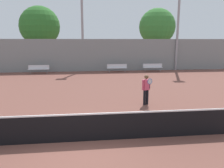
{
  "coord_description": "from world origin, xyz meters",
  "views": [
    {
      "loc": [
        0.26,
        -7.02,
        3.39
      ],
      "look_at": [
        1.69,
        5.23,
        0.93
      ],
      "focal_mm": 35.0,
      "sensor_mm": 36.0,
      "label": 1
    }
  ],
  "objects_px": {
    "bench_adjacent_court": "(117,67)",
    "light_pole_near_left": "(82,26)",
    "bench_courtside_far": "(39,68)",
    "light_pole_far_right": "(179,11)",
    "bench_courtside_near": "(153,67)",
    "tree_green_broad": "(157,27)",
    "tennis_player": "(146,88)",
    "tree_green_tall": "(40,26)",
    "tennis_net": "(80,127)"
  },
  "relations": [
    {
      "from": "bench_adjacent_court",
      "to": "light_pole_near_left",
      "type": "xyz_separation_m",
      "value": [
        -3.65,
        1.27,
        4.41
      ]
    },
    {
      "from": "bench_adjacent_court",
      "to": "light_pole_near_left",
      "type": "relative_size",
      "value": 0.26
    },
    {
      "from": "bench_courtside_far",
      "to": "light_pole_far_right",
      "type": "relative_size",
      "value": 0.18
    },
    {
      "from": "bench_courtside_far",
      "to": "light_pole_far_right",
      "type": "height_order",
      "value": "light_pole_far_right"
    },
    {
      "from": "bench_courtside_near",
      "to": "light_pole_far_right",
      "type": "bearing_deg",
      "value": 18.49
    },
    {
      "from": "light_pole_far_right",
      "to": "tree_green_broad",
      "type": "distance_m",
      "value": 6.54
    },
    {
      "from": "bench_adjacent_court",
      "to": "bench_courtside_near",
      "type": "bearing_deg",
      "value": 0.0
    },
    {
      "from": "bench_courtside_far",
      "to": "tree_green_broad",
      "type": "distance_m",
      "value": 17.39
    },
    {
      "from": "light_pole_near_left",
      "to": "bench_adjacent_court",
      "type": "bearing_deg",
      "value": -19.22
    },
    {
      "from": "bench_courtside_far",
      "to": "light_pole_near_left",
      "type": "xyz_separation_m",
      "value": [
        4.62,
        1.27,
        4.41
      ]
    },
    {
      "from": "tennis_player",
      "to": "bench_adjacent_court",
      "type": "bearing_deg",
      "value": 64.95
    },
    {
      "from": "tennis_player",
      "to": "bench_courtside_far",
      "type": "bearing_deg",
      "value": 99.04
    },
    {
      "from": "light_pole_far_right",
      "to": "tree_green_broad",
      "type": "relative_size",
      "value": 1.5
    },
    {
      "from": "bench_courtside_far",
      "to": "tree_green_broad",
      "type": "relative_size",
      "value": 0.27
    },
    {
      "from": "tennis_player",
      "to": "tree_green_tall",
      "type": "xyz_separation_m",
      "value": [
        -9.35,
        20.58,
        4.35
      ]
    },
    {
      "from": "tennis_player",
      "to": "tree_green_broad",
      "type": "distance_m",
      "value": 21.36
    },
    {
      "from": "bench_courtside_far",
      "to": "bench_courtside_near",
      "type": "bearing_deg",
      "value": 0.0
    },
    {
      "from": "light_pole_near_left",
      "to": "light_pole_far_right",
      "type": "xyz_separation_m",
      "value": [
        10.73,
        -0.24,
        1.72
      ]
    },
    {
      "from": "tennis_player",
      "to": "light_pole_far_right",
      "type": "xyz_separation_m",
      "value": [
        7.24,
        13.36,
        5.76
      ]
    },
    {
      "from": "bench_courtside_far",
      "to": "tree_green_tall",
      "type": "distance_m",
      "value": 9.59
    },
    {
      "from": "bench_courtside_far",
      "to": "bench_adjacent_court",
      "type": "distance_m",
      "value": 8.27
    },
    {
      "from": "bench_adjacent_court",
      "to": "tree_green_tall",
      "type": "relative_size",
      "value": 0.27
    },
    {
      "from": "tennis_net",
      "to": "light_pole_far_right",
      "type": "height_order",
      "value": "light_pole_far_right"
    },
    {
      "from": "tennis_net",
      "to": "tennis_player",
      "type": "xyz_separation_m",
      "value": [
        3.38,
        4.02,
        0.41
      ]
    },
    {
      "from": "bench_courtside_far",
      "to": "tree_green_tall",
      "type": "xyz_separation_m",
      "value": [
        -1.24,
        8.26,
        4.72
      ]
    },
    {
      "from": "tennis_net",
      "to": "tree_green_tall",
      "type": "height_order",
      "value": "tree_green_tall"
    },
    {
      "from": "tennis_player",
      "to": "light_pole_near_left",
      "type": "bearing_deg",
      "value": 80.1
    },
    {
      "from": "tennis_net",
      "to": "tree_green_tall",
      "type": "relative_size",
      "value": 1.34
    },
    {
      "from": "tree_green_tall",
      "to": "bench_courtside_far",
      "type": "bearing_deg",
      "value": -81.48
    },
    {
      "from": "tennis_player",
      "to": "light_pole_far_right",
      "type": "bearing_deg",
      "value": 37.26
    },
    {
      "from": "bench_adjacent_court",
      "to": "light_pole_near_left",
      "type": "distance_m",
      "value": 5.87
    },
    {
      "from": "light_pole_near_left",
      "to": "light_pole_far_right",
      "type": "relative_size",
      "value": 0.71
    },
    {
      "from": "tennis_net",
      "to": "bench_adjacent_court",
      "type": "relative_size",
      "value": 4.95
    },
    {
      "from": "tennis_player",
      "to": "bench_courtside_near",
      "type": "bearing_deg",
      "value": 47.11
    },
    {
      "from": "light_pole_far_right",
      "to": "bench_adjacent_court",
      "type": "bearing_deg",
      "value": -171.69
    },
    {
      "from": "tree_green_broad",
      "to": "bench_courtside_far",
      "type": "bearing_deg",
      "value": -153.71
    },
    {
      "from": "tennis_net",
      "to": "light_pole_far_right",
      "type": "bearing_deg",
      "value": 58.57
    },
    {
      "from": "bench_adjacent_court",
      "to": "tree_green_broad",
      "type": "relative_size",
      "value": 0.28
    },
    {
      "from": "bench_adjacent_court",
      "to": "tennis_net",
      "type": "bearing_deg",
      "value": -102.24
    },
    {
      "from": "tennis_player",
      "to": "tree_green_tall",
      "type": "relative_size",
      "value": 0.2
    },
    {
      "from": "bench_adjacent_court",
      "to": "bench_courtside_far",
      "type": "bearing_deg",
      "value": -180.0
    },
    {
      "from": "tennis_player",
      "to": "light_pole_far_right",
      "type": "relative_size",
      "value": 0.14
    },
    {
      "from": "light_pole_near_left",
      "to": "tennis_net",
      "type": "bearing_deg",
      "value": -89.66
    },
    {
      "from": "tennis_net",
      "to": "tennis_player",
      "type": "relative_size",
      "value": 6.62
    },
    {
      "from": "tennis_player",
      "to": "light_pole_near_left",
      "type": "height_order",
      "value": "light_pole_near_left"
    },
    {
      "from": "tennis_net",
      "to": "bench_adjacent_court",
      "type": "height_order",
      "value": "tennis_net"
    },
    {
      "from": "tennis_net",
      "to": "light_pole_near_left",
      "type": "relative_size",
      "value": 1.28
    },
    {
      "from": "bench_courtside_near",
      "to": "tree_green_broad",
      "type": "height_order",
      "value": "tree_green_broad"
    },
    {
      "from": "tennis_net",
      "to": "light_pole_far_right",
      "type": "distance_m",
      "value": 21.28
    },
    {
      "from": "tennis_net",
      "to": "bench_courtside_near",
      "type": "bearing_deg",
      "value": 65.26
    }
  ]
}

